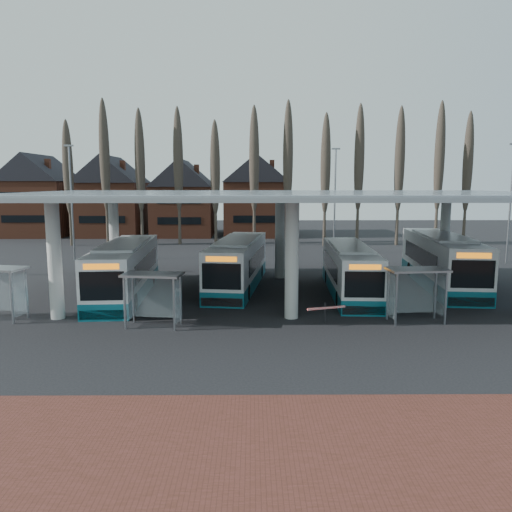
{
  "coord_description": "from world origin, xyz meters",
  "views": [
    {
      "loc": [
        -2.01,
        -22.46,
        6.91
      ],
      "look_at": [
        -1.78,
        7.0,
        2.56
      ],
      "focal_mm": 35.0,
      "sensor_mm": 36.0,
      "label": 1
    }
  ],
  "objects_px": {
    "bus_1": "(238,264)",
    "shelter_2": "(416,283)",
    "bus_0": "(125,271)",
    "shelter_1": "(154,288)",
    "bus_2": "(349,271)",
    "bus_3": "(441,261)"
  },
  "relations": [
    {
      "from": "bus_1",
      "to": "shelter_2",
      "type": "distance_m",
      "value": 12.45
    },
    {
      "from": "bus_0",
      "to": "shelter_1",
      "type": "bearing_deg",
      "value": -68.84
    },
    {
      "from": "bus_0",
      "to": "shelter_2",
      "type": "relative_size",
      "value": 3.94
    },
    {
      "from": "bus_0",
      "to": "bus_2",
      "type": "bearing_deg",
      "value": -1.59
    },
    {
      "from": "bus_2",
      "to": "shelter_2",
      "type": "xyz_separation_m",
      "value": [
        2.05,
        -6.44,
        0.52
      ]
    },
    {
      "from": "shelter_1",
      "to": "shelter_2",
      "type": "bearing_deg",
      "value": 10.66
    },
    {
      "from": "bus_0",
      "to": "bus_3",
      "type": "xyz_separation_m",
      "value": [
        20.56,
        2.83,
        0.09
      ]
    },
    {
      "from": "shelter_1",
      "to": "shelter_2",
      "type": "relative_size",
      "value": 0.98
    },
    {
      "from": "shelter_1",
      "to": "bus_0",
      "type": "bearing_deg",
      "value": 122.14
    },
    {
      "from": "bus_0",
      "to": "bus_1",
      "type": "bearing_deg",
      "value": 16.59
    },
    {
      "from": "bus_2",
      "to": "bus_3",
      "type": "xyz_separation_m",
      "value": [
        6.64,
        2.38,
        0.19
      ]
    },
    {
      "from": "bus_1",
      "to": "shelter_1",
      "type": "height_order",
      "value": "bus_1"
    },
    {
      "from": "bus_2",
      "to": "shelter_1",
      "type": "bearing_deg",
      "value": -143.58
    },
    {
      "from": "bus_3",
      "to": "shelter_1",
      "type": "xyz_separation_m",
      "value": [
        -17.5,
        -9.52,
        0.26
      ]
    },
    {
      "from": "bus_0",
      "to": "bus_2",
      "type": "distance_m",
      "value": 13.93
    },
    {
      "from": "bus_0",
      "to": "bus_1",
      "type": "distance_m",
      "value": 7.33
    },
    {
      "from": "bus_3",
      "to": "shelter_2",
      "type": "height_order",
      "value": "bus_3"
    },
    {
      "from": "bus_2",
      "to": "bus_3",
      "type": "height_order",
      "value": "bus_3"
    },
    {
      "from": "bus_3",
      "to": "shelter_1",
      "type": "distance_m",
      "value": 19.92
    },
    {
      "from": "shelter_2",
      "to": "bus_1",
      "type": "bearing_deg",
      "value": 132.05
    },
    {
      "from": "bus_2",
      "to": "bus_3",
      "type": "distance_m",
      "value": 7.05
    },
    {
      "from": "bus_3",
      "to": "shelter_2",
      "type": "xyz_separation_m",
      "value": [
        -4.59,
        -8.82,
        0.33
      ]
    }
  ]
}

